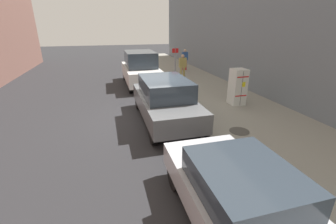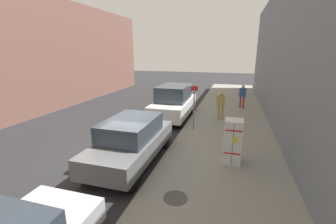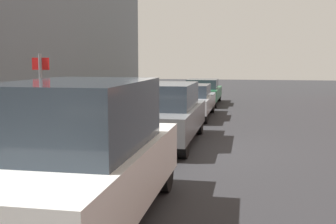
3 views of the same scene
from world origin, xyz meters
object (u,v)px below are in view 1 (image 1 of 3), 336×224
Objects in this scene: pedestrian_standing_near at (183,65)px; discarded_refrigerator at (238,87)px; parked_suv_gray at (165,100)px; parked_sedan_silver at (247,206)px; pedestrian_walking_far at (185,58)px; parked_van_white at (141,69)px; street_sign_post at (175,66)px.

discarded_refrigerator is at bearing 111.38° from pedestrian_standing_near.
parked_suv_gray is 1.02× the size of parked_sedan_silver.
pedestrian_standing_near is 0.38× the size of parked_sedan_silver.
pedestrian_walking_far is 3.67m from pedestrian_standing_near.
parked_van_white is (4.30, 3.63, -0.06)m from pedestrian_walking_far.
pedestrian_standing_near is 12.53m from parked_sedan_silver.
discarded_refrigerator reaches higher than parked_suv_gray.
street_sign_post is 1.41× the size of pedestrian_walking_far.
parked_van_white reaches higher than discarded_refrigerator.
discarded_refrigerator is 3.85m from parked_suv_gray.
pedestrian_walking_far is 0.38× the size of parked_sedan_silver.
parked_suv_gray is at bearing 68.00° from street_sign_post.
street_sign_post is at bearing -117.03° from pedestrian_walking_far.
street_sign_post is 0.52× the size of parked_suv_gray.
street_sign_post is at bearing -99.71° from parked_sedan_silver.
parked_suv_gray is at bearing -116.01° from pedestrian_walking_far.
pedestrian_walking_far is at bearing -113.44° from parked_suv_gray.
pedestrian_walking_far is 0.35× the size of parked_van_white.
street_sign_post reaches higher than parked_van_white.
street_sign_post reaches higher than parked_sedan_silver.
parked_suv_gray is at bearing 90.00° from parked_van_white.
street_sign_post is 2.71m from pedestrian_standing_near.
pedestrian_standing_near is at bearing -103.60° from parked_sedan_silver.
parked_van_white is at bearing -51.96° from street_sign_post.
parked_van_white is (1.68, -2.14, -0.43)m from street_sign_post.
parked_van_white reaches higher than parked_sedan_silver.
discarded_refrigerator is at bearing 122.04° from street_sign_post.
pedestrian_standing_near is at bearing -114.30° from pedestrian_walking_far.
pedestrian_standing_near is 2.95m from parked_van_white.
parked_sedan_silver is at bearing 90.00° from parked_suv_gray.
pedestrian_walking_far reaches higher than discarded_refrigerator.
parked_van_white is (2.94, 0.22, -0.07)m from pedestrian_standing_near.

